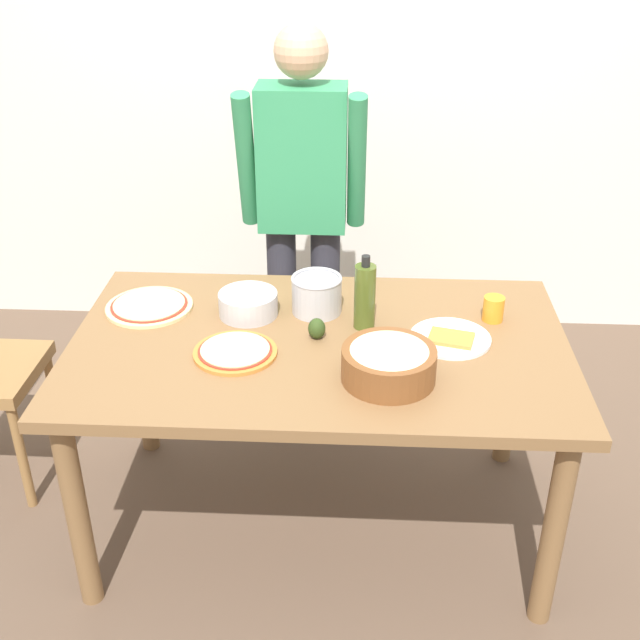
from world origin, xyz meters
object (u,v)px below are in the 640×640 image
Objects in this scene: pizza_cooked_on_tray at (235,352)px; pizza_raw_on_board at (149,306)px; avocado at (317,329)px; popcorn_bowl at (389,361)px; dining_table at (319,365)px; steel_pot at (317,294)px; cup_orange at (493,309)px; plate_with_slice at (450,338)px; mixing_bowl_steel at (248,304)px; person_cook at (303,204)px; olive_oil_bottle at (365,296)px.

pizza_raw_on_board is at bearing 139.90° from pizza_cooked_on_tray.
popcorn_bowl is at bearing -45.74° from avocado.
dining_table is 0.26m from steel_pot.
popcorn_bowl is at bearing -60.44° from steel_pot.
pizza_raw_on_board is at bearing 178.99° from cup_orange.
cup_orange is (0.15, 0.15, 0.03)m from plate_with_slice.
dining_table is 0.13m from avocado.
cup_orange is (0.57, 0.17, 0.13)m from dining_table.
dining_table is 22.86× the size of avocado.
popcorn_bowl is 0.32m from avocado.
avocado is at bearing 24.64° from pizza_cooked_on_tray.
mixing_bowl_steel is at bearing 168.12° from plate_with_slice.
person_cook is 6.16× the size of pizza_cooked_on_tray.
person_cook is at bearing 110.86° from olive_oil_bottle.
mixing_bowl_steel is at bearing -4.05° from pizza_raw_on_board.
olive_oil_bottle is (0.74, -0.09, 0.10)m from pizza_raw_on_board.
pizza_cooked_on_tray is 0.87m from cup_orange.
dining_table is 0.61m from cup_orange.
olive_oil_bottle is (-0.28, 0.08, 0.11)m from plate_with_slice.
plate_with_slice is 1.02× the size of olive_oil_bottle.
person_cook reaches higher than dining_table.
olive_oil_bottle is (-0.07, 0.31, 0.05)m from popcorn_bowl.
cup_orange reaches higher than avocado.
mixing_bowl_steel is at bearing 140.86° from popcorn_bowl.
person_cook is 0.88m from pizza_cooked_on_tray.
avocado is at bearing -151.05° from olive_oil_bottle.
avocado is (-0.43, -0.01, 0.03)m from plate_with_slice.
steel_pot reaches higher than cup_orange.
person_cook reaches higher than pizza_cooked_on_tray.
person_cook is at bearing 139.34° from cup_orange.
mixing_bowl_steel is (-0.47, 0.38, -0.02)m from popcorn_bowl.
steel_pot is at bearing 51.35° from pizza_cooked_on_tray.
pizza_raw_on_board is 0.75m from olive_oil_bottle.
pizza_raw_on_board and pizza_cooked_on_tray have the same top height.
pizza_cooked_on_tray is at bearing -100.12° from person_cook.
cup_orange is at bearing 9.00° from olive_oil_bottle.
plate_with_slice is 3.71× the size of avocado.
mixing_bowl_steel is (0.01, 0.26, 0.03)m from pizza_cooked_on_tray.
mixing_bowl_steel is at bearing 170.70° from olive_oil_bottle.
pizza_raw_on_board is 1.49× the size of mixing_bowl_steel.
cup_orange reaches higher than dining_table.
cup_orange is (1.17, -0.02, 0.03)m from pizza_raw_on_board.
dining_table is 5.36× the size of pizza_raw_on_board.
mixing_bowl_steel reaches higher than avocado.
mixing_bowl_steel reaches higher than pizza_raw_on_board.
pizza_cooked_on_tray is at bearing 166.16° from popcorn_bowl.
cup_orange is at bearing 14.64° from avocado.
cup_orange is 0.60m from avocado.
person_cook is 0.57m from steel_pot.
steel_pot is at bearing 148.44° from olive_oil_bottle.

